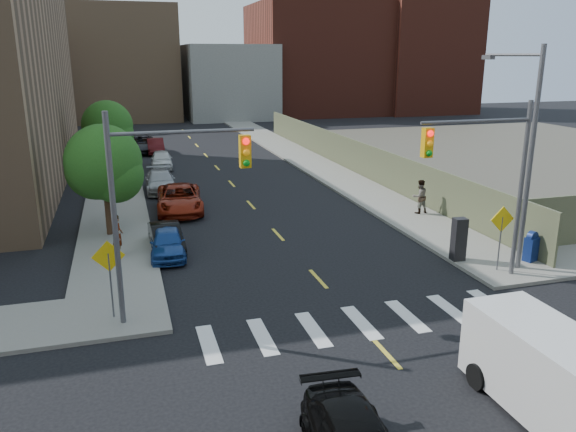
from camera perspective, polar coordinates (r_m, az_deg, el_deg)
ground at (r=16.07m, az=13.10°, el=-16.73°), size 160.00×160.00×0.00m
sidewalk_nw at (r=53.77m, az=-17.15°, el=6.19°), size 3.50×73.00×0.15m
sidewalk_ne at (r=55.78m, az=-0.94°, el=7.23°), size 3.50×73.00×0.15m
fence_north at (r=43.59m, az=6.25°, el=6.23°), size 0.12×44.00×2.50m
gravel_lot at (r=55.08m, az=23.42°, el=5.76°), size 36.00×42.00×0.06m
bg_bldg_midwest at (r=83.61m, az=-16.35°, el=14.64°), size 14.00×16.00×15.00m
bg_bldg_center at (r=83.05m, az=-6.24°, el=13.44°), size 12.00×16.00×10.00m
bg_bldg_east at (r=88.51m, az=2.73°, el=15.61°), size 18.00×18.00×16.00m
bg_bldg_fareast at (r=93.22m, az=12.87°, el=15.88°), size 14.00×16.00×18.00m
smokestack at (r=95.37m, az=15.28°, el=18.73°), size 1.80×1.80×28.00m
signal_nw at (r=18.09m, az=-12.66°, el=2.67°), size 4.59×0.30×7.00m
signal_ne at (r=22.29m, az=19.77°, el=4.59°), size 4.59×0.30×7.00m
streetlight_ne at (r=24.23m, az=22.96°, el=6.78°), size 0.25×3.70×9.00m
warn_sign_nw at (r=19.27m, az=-17.71°, el=-4.77°), size 1.06×0.06×2.83m
warn_sign_ne at (r=23.97m, az=20.87°, el=-1.01°), size 1.06×0.06×2.83m
warn_sign_midwest at (r=32.28m, az=-17.50°, el=3.49°), size 1.06×0.06×2.83m
tree_west_near at (r=28.12m, az=-18.21°, el=4.75°), size 3.66×3.64×5.52m
tree_west_far at (r=42.95m, az=-17.86°, el=8.42°), size 3.66×3.64×5.52m
parked_car_blue at (r=25.34m, az=-12.14°, el=-2.63°), size 1.75×3.83×1.27m
parked_car_black at (r=26.04m, az=-12.27°, el=-2.19°), size 1.48×3.78×1.23m
parked_car_red at (r=32.43m, az=-10.96°, el=1.73°), size 2.87×5.55×1.50m
parked_car_silver at (r=37.64m, az=-12.84°, el=3.47°), size 1.98×4.66×1.34m
parked_car_white at (r=45.41m, az=-12.72°, el=5.61°), size 1.91×4.18×1.39m
parked_car_maroon at (r=52.49m, az=-13.31°, el=6.92°), size 1.50×4.14×1.36m
parked_car_grey at (r=53.59m, az=-14.77°, el=7.10°), size 2.67×5.61×1.54m
cargo_van at (r=15.50m, az=24.98°, el=-14.13°), size 2.07×4.92×2.25m
mailbox at (r=25.92m, az=23.47°, el=-2.85°), size 0.64×0.56×1.32m
payphone at (r=24.88m, az=16.96°, el=-2.27°), size 0.58×0.48×1.85m
pedestrian_west at (r=25.33m, az=-16.91°, el=-1.91°), size 0.48×0.70×1.88m
pedestrian_east at (r=31.76m, az=13.24°, el=1.93°), size 0.97×0.78×1.87m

